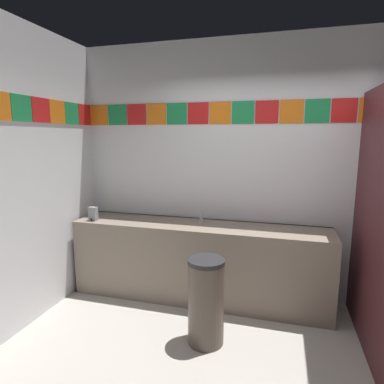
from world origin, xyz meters
The scene contains 5 objects.
wall_back centered at (0.00, 1.53, 1.45)m, with size 4.57×0.09×2.90m.
vanity_counter centered at (-0.81, 1.21, 0.44)m, with size 2.86×0.56×0.87m.
faucet_center centered at (-0.81, 1.30, 0.92)m, with size 0.04×0.10×0.14m.
soap_dispenser centered at (-2.03, 1.05, 0.95)m, with size 0.09×0.09×0.16m.
trash_bin centered at (-0.54, 0.44, 0.40)m, with size 0.33×0.33×0.79m.
Camera 1 is at (0.05, -2.14, 1.84)m, focal length 30.06 mm.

